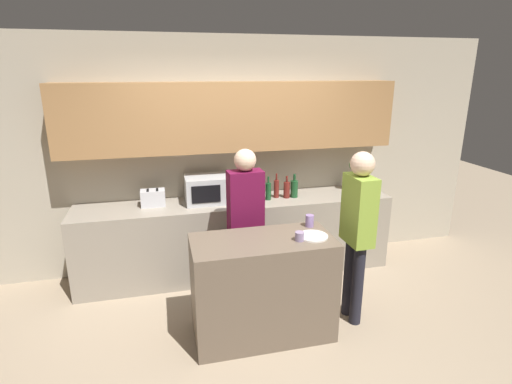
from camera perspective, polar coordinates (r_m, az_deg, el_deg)
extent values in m
plane|color=gray|center=(3.77, 1.75, -20.94)|extent=(14.00, 14.00, 0.00)
cube|color=#B2A893|center=(4.77, -3.66, 5.28)|extent=(6.40, 0.08, 2.70)
cube|color=#A37547|center=(4.50, -3.32, 10.70)|extent=(3.74, 0.32, 0.75)
cube|color=gray|center=(4.72, -2.70, -6.42)|extent=(3.60, 0.62, 0.89)
cube|color=brown|center=(3.65, 0.95, -13.48)|extent=(1.23, 0.60, 0.93)
cube|color=#B7BABC|center=(4.52, -6.80, 0.44)|extent=(0.52, 0.38, 0.30)
cube|color=black|center=(4.33, -7.14, -0.32)|extent=(0.31, 0.01, 0.19)
cube|color=silver|center=(4.51, -14.49, -0.83)|extent=(0.26, 0.16, 0.18)
cube|color=black|center=(4.49, -15.22, 0.25)|extent=(0.02, 0.11, 0.01)
cube|color=black|center=(4.49, -13.94, 0.33)|extent=(0.02, 0.11, 0.01)
cylinder|color=#333D4C|center=(5.07, 13.67, 0.71)|extent=(0.14, 0.14, 0.10)
cylinder|color=#38662D|center=(5.03, 13.78, 2.24)|extent=(0.01, 0.01, 0.18)
sphere|color=#3D7A38|center=(5.00, 13.89, 3.79)|extent=(0.13, 0.13, 0.13)
cylinder|color=black|center=(4.52, 0.78, -0.22)|extent=(0.07, 0.07, 0.18)
cylinder|color=black|center=(4.49, 0.79, 1.33)|extent=(0.03, 0.03, 0.07)
cylinder|color=#194723|center=(4.58, 1.77, 0.09)|extent=(0.07, 0.07, 0.20)
cylinder|color=#194723|center=(4.54, 1.78, 1.75)|extent=(0.02, 0.02, 0.08)
cylinder|color=maroon|center=(4.66, 2.93, 0.45)|extent=(0.06, 0.06, 0.21)
cylinder|color=maroon|center=(4.62, 2.95, 2.16)|extent=(0.02, 0.02, 0.08)
cylinder|color=maroon|center=(4.66, 4.40, 0.30)|extent=(0.07, 0.07, 0.19)
cylinder|color=maroon|center=(4.63, 4.43, 1.84)|extent=(0.03, 0.03, 0.07)
cylinder|color=#194723|center=(4.69, 5.48, 0.44)|extent=(0.09, 0.09, 0.20)
cylinder|color=#194723|center=(4.65, 5.53, 2.08)|extent=(0.03, 0.03, 0.08)
cylinder|color=white|center=(3.52, 8.14, -6.26)|extent=(0.26, 0.26, 0.01)
cylinder|color=#8E7BA1|center=(3.42, 6.25, -6.31)|extent=(0.08, 0.08, 0.08)
cylinder|color=#8B6FAB|center=(3.72, 7.67, -4.10)|extent=(0.08, 0.08, 0.11)
cylinder|color=black|center=(3.93, 14.28, -12.76)|extent=(0.11, 0.11, 0.80)
cylinder|color=black|center=(4.05, 13.17, -11.72)|extent=(0.11, 0.11, 0.80)
cube|color=#87A838|center=(3.70, 14.49, -2.50)|extent=(0.20, 0.34, 0.63)
sphere|color=beige|center=(3.59, 14.98, 3.90)|extent=(0.22, 0.22, 0.22)
cylinder|color=black|center=(4.18, -0.37, -10.47)|extent=(0.11, 0.11, 0.78)
cylinder|color=black|center=(4.14, -2.53, -10.76)|extent=(0.11, 0.11, 0.78)
cube|color=#5B0E2F|center=(3.88, -1.52, -1.41)|extent=(0.35, 0.21, 0.62)
sphere|color=beige|center=(3.77, -1.57, 4.59)|extent=(0.21, 0.21, 0.21)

